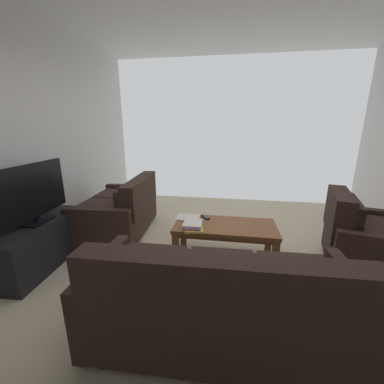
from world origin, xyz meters
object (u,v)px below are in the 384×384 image
at_px(book_stack, 193,225).
at_px(tv_remote, 205,217).
at_px(tv_stand, 41,244).
at_px(loveseat_near, 122,210).
at_px(sofa_main, 220,301).
at_px(loose_magazine, 188,217).
at_px(armchair_side, 364,240).
at_px(flat_tv, 32,193).
at_px(coffee_table, 225,230).

relative_size(book_stack, tv_remote, 2.11).
bearing_deg(tv_stand, loveseat_near, -119.17).
distance_m(sofa_main, loose_magazine, 1.43).
height_order(sofa_main, armchair_side, sofa_main).
height_order(flat_tv, armchair_side, flat_tv).
height_order(coffee_table, flat_tv, flat_tv).
distance_m(loveseat_near, book_stack, 1.33).
relative_size(flat_tv, loose_magazine, 3.42).
height_order(sofa_main, tv_stand, sofa_main).
xyz_separation_m(loveseat_near, flat_tv, (0.53, 0.95, 0.50)).
bearing_deg(loose_magazine, loveseat_near, -108.54).
bearing_deg(book_stack, coffee_table, -156.54).
bearing_deg(book_stack, loveseat_near, -28.80).
distance_m(loveseat_near, loose_magazine, 1.10).
bearing_deg(coffee_table, loose_magazine, -18.48).
xyz_separation_m(tv_stand, book_stack, (-1.69, -0.31, 0.21)).
bearing_deg(book_stack, sofa_main, 108.65).
relative_size(sofa_main, book_stack, 5.74).
xyz_separation_m(loveseat_near, tv_remote, (-1.26, 0.32, 0.09)).
bearing_deg(book_stack, flat_tv, 10.32).
relative_size(coffee_table, flat_tv, 1.16).
xyz_separation_m(armchair_side, tv_remote, (1.73, -0.16, 0.08)).
height_order(tv_stand, armchair_side, armchair_side).
relative_size(armchair_side, book_stack, 3.36).
bearing_deg(coffee_table, flat_tv, 12.70).
xyz_separation_m(tv_stand, loose_magazine, (-1.57, -0.62, 0.18)).
distance_m(sofa_main, armchair_side, 1.91).
bearing_deg(tv_remote, coffee_table, 145.81).
height_order(flat_tv, tv_remote, flat_tv).
xyz_separation_m(sofa_main, loose_magazine, (0.47, -1.35, 0.07)).
height_order(tv_stand, flat_tv, flat_tv).
xyz_separation_m(coffee_table, tv_remote, (0.25, -0.17, 0.08)).
bearing_deg(coffee_table, sofa_main, 89.99).
distance_m(tv_stand, tv_remote, 1.91).
bearing_deg(armchair_side, book_stack, 4.86).
bearing_deg(loose_magazine, tv_remote, 92.39).
height_order(armchair_side, loose_magazine, armchair_side).
relative_size(sofa_main, tv_stand, 1.58).
bearing_deg(sofa_main, book_stack, -71.35).
xyz_separation_m(tv_stand, tv_remote, (-1.79, -0.63, 0.19)).
relative_size(loveseat_near, tv_remote, 8.81).
bearing_deg(tv_remote, armchair_side, 174.57).
distance_m(flat_tv, tv_remote, 1.94).
distance_m(book_stack, loose_magazine, 0.33).
bearing_deg(flat_tv, coffee_table, -167.30).
height_order(tv_stand, book_stack, tv_stand).
bearing_deg(armchair_side, tv_remote, -5.43).
bearing_deg(flat_tv, armchair_side, -172.51).
distance_m(flat_tv, armchair_side, 3.59).
height_order(tv_remote, loose_magazine, tv_remote).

